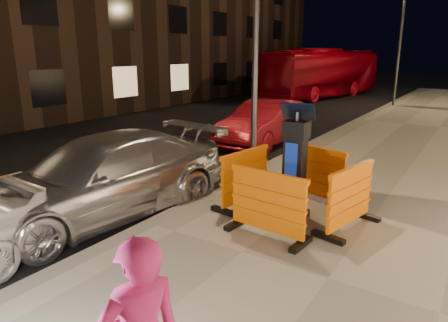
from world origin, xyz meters
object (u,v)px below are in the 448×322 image
Objects in this scene: barrier_kerbside at (245,178)px; bus_doubledecker at (321,97)px; barrier_front at (268,204)px; car_silver at (106,215)px; car_red at (265,143)px; barrier_bldgside at (350,198)px; parking_kiosk at (295,164)px; barrier_back at (314,173)px.

bus_doubledecker is at bearing 24.19° from barrier_kerbside.
barrier_front reaches higher than car_silver.
car_red is at bearing 122.70° from barrier_front.
bus_doubledecker is (-7.52, 19.34, -0.66)m from barrier_bldgside.
barrier_front is 3.11m from car_silver.
bus_doubledecker is at bearing 112.93° from barrier_front.
car_silver is (-2.99, -0.57, -0.66)m from barrier_front.
parking_kiosk is 1.40× the size of barrier_front.
barrier_front is 0.27× the size of car_silver.
barrier_kerbside is 0.12× the size of bus_doubledecker.
bus_doubledecker reaches higher than car_silver.
barrier_back is (0.00, 0.95, -0.40)m from parking_kiosk.
barrier_front is 1.00× the size of barrier_back.
barrier_bldgside is at bearing -51.36° from car_red.
barrier_bldgside is at bearing 10.00° from parking_kiosk.
barrier_kerbside is (-0.95, 0.00, -0.40)m from parking_kiosk.
barrier_bldgside is at bearing -59.14° from bus_doubledecker.
bus_doubledecker is (-3.28, 14.04, 0.00)m from car_red.
car_silver is 21.16m from bus_doubledecker.
car_red is at bearing 131.76° from parking_kiosk.
barrier_back is at bearing -60.73° from bus_doubledecker.
parking_kiosk reaches higher than barrier_front.
parking_kiosk is at bearing -58.20° from car_red.
barrier_front is at bearing 18.84° from car_silver.
bus_doubledecker is (-6.57, 20.29, -0.66)m from barrier_front.
barrier_front is 1.00× the size of barrier_bldgside.
barrier_back is 3.93m from car_silver.
barrier_kerbside is (-0.95, 0.95, 0.00)m from barrier_front.
parking_kiosk reaches higher than car_red.
barrier_front is 7.09m from car_red.
bus_doubledecker is (-3.58, 20.85, 0.00)m from car_silver.
barrier_back is 0.12× the size of bus_doubledecker.
parking_kiosk is 1.03m from barrier_front.
parking_kiosk is 1.40× the size of barrier_bldgside.
bus_doubledecker is (-5.62, 19.34, -0.66)m from barrier_kerbside.
barrier_back reaches higher than car_red.
barrier_front is 21.33m from bus_doubledecker.
barrier_back is 1.00× the size of barrier_bldgside.
car_silver is (-2.04, -1.52, -0.66)m from barrier_kerbside.
car_silver is 0.45× the size of bus_doubledecker.
bus_doubledecker reaches higher than barrier_kerbside.
car_silver is (-3.94, -1.52, -0.66)m from barrier_bldgside.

